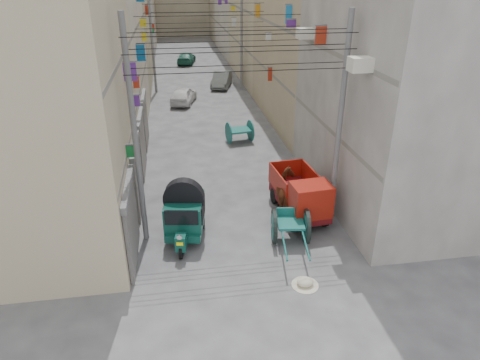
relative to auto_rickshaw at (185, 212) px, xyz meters
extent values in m
plane|color=#424244|center=(2.11, -5.83, -1.07)|extent=(140.00, 140.00, 0.00)
cube|color=slate|center=(-2.01, 2.17, 2.13)|extent=(0.25, 9.80, 0.18)
cube|color=slate|center=(-2.01, 2.17, 5.13)|extent=(0.25, 9.80, 0.18)
cube|color=beige|center=(-5.89, 13.17, 4.93)|extent=(8.00, 12.00, 12.00)
cube|color=slate|center=(-2.01, 13.17, 2.13)|extent=(0.25, 11.76, 0.18)
cube|color=slate|center=(-2.01, 13.17, 5.13)|extent=(0.25, 11.76, 0.18)
cube|color=slate|center=(-2.01, 26.17, 2.13)|extent=(0.25, 13.72, 0.18)
cube|color=slate|center=(-2.01, 26.17, 5.13)|extent=(0.25, 13.72, 0.18)
cube|color=#ABA6A0|center=(-5.89, 40.17, 4.83)|extent=(8.00, 14.00, 11.80)
cube|color=slate|center=(-2.01, 40.17, 2.13)|extent=(0.25, 13.72, 0.18)
cube|color=slate|center=(-2.01, 53.17, 2.13)|extent=(0.25, 11.76, 0.18)
cube|color=#ABA6A0|center=(10.11, 2.17, 5.43)|extent=(8.00, 10.00, 13.00)
cube|color=slate|center=(6.23, 2.17, 2.13)|extent=(0.25, 9.80, 0.18)
cube|color=slate|center=(6.23, 2.17, 5.13)|extent=(0.25, 9.80, 0.18)
cube|color=tan|center=(10.11, 13.17, 4.93)|extent=(8.00, 12.00, 12.00)
cube|color=slate|center=(6.23, 13.17, 2.13)|extent=(0.25, 11.76, 0.18)
cube|color=slate|center=(6.23, 13.17, 5.13)|extent=(0.25, 11.76, 0.18)
cube|color=slate|center=(6.23, 26.17, 2.13)|extent=(0.25, 13.72, 0.18)
cube|color=slate|center=(6.23, 26.17, 5.13)|extent=(0.25, 13.72, 0.18)
cube|color=beige|center=(10.11, 40.17, 4.83)|extent=(8.00, 14.00, 11.80)
cube|color=slate|center=(6.23, 40.17, 2.13)|extent=(0.25, 13.72, 0.18)
cube|color=slate|center=(6.23, 53.17, 2.13)|extent=(0.25, 11.76, 0.18)
cube|color=#4E4D52|center=(-1.81, -1.03, 0.23)|extent=(0.12, 3.00, 2.60)
cube|color=slate|center=(-1.79, -1.03, 1.68)|extent=(0.18, 3.20, 0.25)
cube|color=#4E4D52|center=(-1.81, 2.67, 0.23)|extent=(0.12, 3.00, 2.60)
cube|color=slate|center=(-1.79, 2.67, 1.68)|extent=(0.18, 3.20, 0.25)
cube|color=#4E4D52|center=(-1.81, 6.37, 0.23)|extent=(0.12, 3.00, 2.60)
cube|color=slate|center=(-1.79, 6.37, 1.68)|extent=(0.18, 3.20, 0.25)
cube|color=#4E4D52|center=(-1.81, 10.17, 0.23)|extent=(0.12, 3.00, 2.60)
cube|color=slate|center=(-1.79, 10.17, 1.68)|extent=(0.18, 3.20, 0.25)
cube|color=yellow|center=(5.92, 28.45, 4.91)|extent=(0.38, 0.08, 0.41)
cube|color=#A82B16|center=(-1.75, 35.78, 2.55)|extent=(0.27, 0.08, 0.71)
cube|color=#157734|center=(-1.67, 0.60, 2.28)|extent=(0.44, 0.08, 0.42)
cube|color=#0C5389|center=(-1.66, 9.97, 4.10)|extent=(0.45, 0.08, 0.84)
cube|color=#572588|center=(5.91, 39.05, 4.84)|extent=(0.41, 0.08, 0.59)
cube|color=#572588|center=(-1.70, 3.93, 3.17)|extent=(0.38, 0.08, 0.44)
cube|color=silver|center=(5.90, 27.71, 3.78)|extent=(0.43, 0.08, 0.72)
cube|color=#572588|center=(5.97, 33.79, 5.17)|extent=(0.28, 0.08, 0.44)
cube|color=#157734|center=(-1.73, 32.24, 2.59)|extent=(0.31, 0.08, 0.44)
cube|color=silver|center=(5.94, 13.19, 4.34)|extent=(0.35, 0.08, 0.45)
cube|color=orange|center=(5.94, 16.82, 5.57)|extent=(0.34, 0.08, 0.79)
cube|color=#A82B16|center=(-1.75, 6.19, 3.42)|extent=(0.28, 0.08, 0.52)
cube|color=#A82B16|center=(-1.75, 23.79, 5.19)|extent=(0.28, 0.08, 0.74)
cube|color=#A82B16|center=(5.98, 12.68, 2.15)|extent=(0.26, 0.08, 0.80)
cube|color=#0C5389|center=(5.95, 3.54, 5.62)|extent=(0.34, 0.08, 0.55)
cube|color=#572588|center=(-1.65, 2.72, 4.60)|extent=(0.47, 0.08, 0.67)
cube|color=yellow|center=(-1.69, 15.32, 5.06)|extent=(0.40, 0.08, 0.47)
cube|color=yellow|center=(-1.73, 15.84, 4.17)|extent=(0.32, 0.08, 0.55)
cube|color=#572588|center=(5.88, 7.91, 5.65)|extent=(0.47, 0.08, 0.35)
cube|color=#1C7DC4|center=(5.95, 8.75, 6.00)|extent=(0.32, 0.08, 0.89)
cube|color=#A82B16|center=(5.89, 3.46, 5.65)|extent=(0.44, 0.08, 0.69)
cube|color=#572588|center=(-1.95, 0.17, 1.93)|extent=(0.10, 3.20, 0.80)
cube|color=yellow|center=(-1.95, 9.17, 1.93)|extent=(0.10, 3.20, 0.80)
cube|color=orange|center=(-1.95, 21.17, 1.93)|extent=(0.10, 3.20, 0.80)
cube|color=#A82B16|center=(-1.95, 33.17, 1.93)|extent=(0.10, 3.20, 0.80)
cube|color=silver|center=(6.17, 0.17, 1.93)|extent=(0.10, 3.20, 0.80)
cube|color=#157734|center=(6.17, 9.17, 1.93)|extent=(0.10, 3.20, 0.80)
cube|color=#572588|center=(6.17, 21.17, 1.93)|extent=(0.10, 3.20, 0.80)
cube|color=yellow|center=(6.17, 33.17, 1.93)|extent=(0.10, 3.20, 0.80)
cube|color=beige|center=(5.76, -0.83, 5.33)|extent=(0.70, 0.55, 0.45)
cube|color=beige|center=(5.76, 5.17, 5.53)|extent=(0.70, 0.55, 0.45)
cylinder|color=slate|center=(-1.49, 0.17, 2.93)|extent=(0.20, 0.20, 8.00)
cylinder|color=slate|center=(5.71, 0.17, 2.93)|extent=(0.20, 0.20, 8.00)
cylinder|color=slate|center=(-1.49, 22.17, 2.93)|extent=(0.20, 0.20, 8.00)
cylinder|color=slate|center=(5.71, 22.17, 2.93)|extent=(0.20, 0.20, 8.00)
cylinder|color=black|center=(2.11, -0.33, 5.13)|extent=(7.40, 0.02, 0.02)
cylinder|color=black|center=(2.11, -0.33, 5.73)|extent=(7.40, 0.02, 0.02)
cylinder|color=black|center=(2.11, -0.33, 6.23)|extent=(7.40, 0.02, 0.02)
cylinder|color=black|center=(2.11, 0.67, 5.13)|extent=(7.40, 0.02, 0.02)
cylinder|color=black|center=(2.11, 0.67, 5.73)|extent=(7.40, 0.02, 0.02)
cylinder|color=black|center=(2.11, 0.67, 6.23)|extent=(7.40, 0.02, 0.02)
cylinder|color=black|center=(2.11, 6.17, 5.13)|extent=(7.40, 0.02, 0.02)
cylinder|color=black|center=(2.11, 6.17, 5.73)|extent=(7.40, 0.02, 0.02)
cylinder|color=black|center=(2.11, 6.17, 6.23)|extent=(7.40, 0.02, 0.02)
cylinder|color=black|center=(2.11, 14.17, 5.13)|extent=(7.40, 0.02, 0.02)
cylinder|color=black|center=(2.11, 14.17, 5.73)|extent=(7.40, 0.02, 0.02)
cylinder|color=black|center=(2.11, 14.17, 6.23)|extent=(7.40, 0.02, 0.02)
cylinder|color=black|center=(2.11, 22.17, 5.13)|extent=(7.40, 0.02, 0.02)
cylinder|color=black|center=(2.11, 22.17, 5.73)|extent=(7.40, 0.02, 0.02)
cylinder|color=black|center=(-0.22, -1.30, -0.79)|extent=(0.22, 0.59, 0.57)
cylinder|color=black|center=(-0.45, 0.71, -0.79)|extent=(0.22, 0.59, 0.57)
cylinder|color=black|center=(0.66, 0.52, -0.79)|extent=(0.22, 0.59, 0.57)
cube|color=#0B4236|center=(0.00, 0.01, -0.58)|extent=(1.58, 2.13, 0.29)
cube|color=#0B4236|center=(-0.21, -1.25, -0.46)|extent=(0.43, 0.51, 0.56)
cylinder|color=silver|center=(-0.25, -1.48, -0.10)|extent=(0.19, 0.08, 0.18)
cube|color=#F7F50D|center=(-0.25, -1.50, -0.36)|extent=(0.23, 0.07, 0.12)
cube|color=#0B4236|center=(0.01, 0.06, 0.00)|extent=(1.60, 1.94, 0.97)
cube|color=black|center=(-0.14, -0.82, 0.26)|extent=(1.17, 0.25, 0.56)
cube|color=black|center=(-0.66, 0.17, 0.10)|extent=(0.24, 1.22, 0.67)
cube|color=black|center=(0.68, -0.05, 0.10)|extent=(0.24, 1.22, 0.67)
cube|color=silver|center=(-0.14, -0.85, -0.51)|extent=(1.27, 0.26, 0.06)
cylinder|color=black|center=(3.20, -0.81, -0.44)|extent=(0.32, 1.28, 1.28)
cylinder|color=#145B54|center=(3.20, -0.81, -0.44)|extent=(0.29, 1.01, 1.00)
cylinder|color=slate|center=(3.20, -0.81, -0.44)|extent=(0.22, 0.19, 0.16)
cylinder|color=black|center=(4.37, -0.98, -0.44)|extent=(0.32, 1.28, 1.28)
cylinder|color=#145B54|center=(4.37, -0.98, -0.44)|extent=(0.29, 1.01, 1.00)
cylinder|color=slate|center=(4.37, -0.98, -0.44)|extent=(0.22, 0.19, 0.16)
cylinder|color=slate|center=(3.78, -0.89, -0.44)|extent=(1.23, 0.25, 0.07)
cube|color=#145B54|center=(3.78, -0.89, -0.27)|extent=(1.09, 1.13, 0.09)
cube|color=#145B54|center=(3.85, -0.44, -0.07)|extent=(0.96, 0.21, 0.32)
cylinder|color=#145B54|center=(3.26, -1.97, -0.34)|extent=(0.36, 2.08, 0.06)
cylinder|color=#145B54|center=(3.98, -2.07, -0.34)|extent=(0.36, 2.08, 0.06)
cylinder|color=black|center=(4.09, -0.15, -0.74)|extent=(0.24, 0.68, 0.67)
cylinder|color=black|center=(3.89, 2.07, -0.74)|extent=(0.24, 0.68, 0.67)
cylinder|color=black|center=(5.40, -0.03, -0.74)|extent=(0.24, 0.68, 0.67)
cylinder|color=black|center=(5.21, 2.19, -0.74)|extent=(0.24, 0.68, 0.67)
cube|color=#590C10|center=(4.65, 1.02, -0.52)|extent=(1.76, 3.46, 0.35)
cube|color=maroon|center=(4.75, -0.14, 0.19)|extent=(1.56, 1.19, 1.27)
cube|color=black|center=(4.79, -0.62, 0.29)|extent=(1.32, 0.18, 0.56)
cube|color=#590C10|center=(4.60, 1.57, -0.24)|extent=(1.71, 2.35, 0.12)
cube|color=maroon|center=(3.86, 1.51, 0.19)|extent=(0.25, 2.23, 0.86)
cube|color=maroon|center=(5.33, 1.64, 0.19)|extent=(0.25, 2.23, 0.86)
cube|color=maroon|center=(4.50, 2.67, 0.19)|extent=(1.52, 0.19, 0.86)
cylinder|color=#145B54|center=(2.90, 9.49, -0.45)|extent=(0.27, 1.24, 1.25)
cylinder|color=#145B54|center=(4.22, 9.71, -0.45)|extent=(0.27, 1.24, 1.25)
cube|color=#145B54|center=(3.56, 9.60, -0.34)|extent=(1.36, 1.24, 0.10)
cylinder|color=slate|center=(3.56, 9.60, -0.45)|extent=(1.38, 0.31, 0.08)
ellipsoid|color=#BFB29F|center=(3.62, -3.40, -0.94)|extent=(0.54, 0.43, 0.27)
imported|color=brown|center=(4.21, 1.17, -0.22)|extent=(1.09, 2.10, 1.71)
imported|color=silver|center=(0.65, 18.43, -0.44)|extent=(2.39, 3.97, 1.26)
imported|color=#505451|center=(4.12, 23.08, -0.44)|extent=(2.35, 4.10, 1.28)
imported|color=#21604C|center=(1.57, 34.16, -0.48)|extent=(2.38, 4.32, 1.19)
camera|label=1|loc=(-0.12, -13.75, 7.94)|focal=32.00mm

